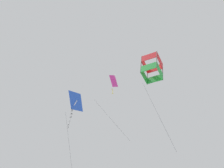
{
  "coord_description": "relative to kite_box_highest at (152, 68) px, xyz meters",
  "views": [
    {
      "loc": [
        12.24,
        -3.87,
        17.58
      ],
      "look_at": [
        -1.15,
        4.11,
        36.43
      ],
      "focal_mm": 39.92,
      "sensor_mm": 36.0,
      "label": 1
    }
  ],
  "objects": [
    {
      "name": "kite_delta_upper_right",
      "position": [
        -7.38,
        -3.55,
        0.68
      ],
      "size": [
        2.07,
        2.09,
        7.46
      ],
      "rotation": [
        0.42,
        0.0,
        2.23
      ],
      "color": "blue"
    },
    {
      "name": "kite_box_highest",
      "position": [
        0.0,
        0.0,
        0.0
      ],
      "size": [
        2.22,
        2.1,
        8.88
      ],
      "rotation": [
        0.15,
        0.0,
        2.12
      ],
      "color": "red"
    },
    {
      "name": "kite_diamond_low_drifter",
      "position": [
        -6.88,
        0.49,
        5.84
      ],
      "size": [
        3.32,
        3.6,
        8.01
      ],
      "rotation": [
        0.17,
        0.0,
        2.19
      ],
      "color": "#DB2D93"
    }
  ]
}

